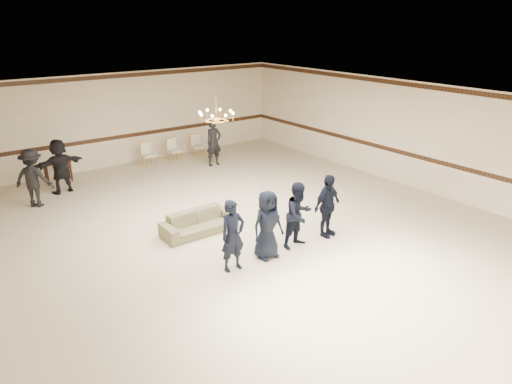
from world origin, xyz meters
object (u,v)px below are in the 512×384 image
(chandelier, at_px, (216,108))
(adult_left, at_px, (33,178))
(boy_c, at_px, (299,215))
(banquet_chair_left, at_px, (148,155))
(settee, at_px, (199,222))
(console_table, at_px, (58,172))
(adult_mid, at_px, (60,166))
(banquet_chair_mid, at_px, (174,150))
(boy_d, at_px, (327,206))
(banquet_chair_right, at_px, (198,146))
(adult_right, at_px, (214,143))
(boy_b, at_px, (267,225))
(boy_a, at_px, (233,236))

(chandelier, relative_size, adult_left, 0.57)
(boy_c, bearing_deg, banquet_chair_left, 86.20)
(settee, xyz_separation_m, console_table, (-1.67, 5.95, 0.07))
(adult_mid, xyz_separation_m, banquet_chair_mid, (4.17, 0.83, -0.40))
(boy_d, relative_size, banquet_chair_right, 1.81)
(boy_c, bearing_deg, settee, 121.97)
(chandelier, xyz_separation_m, banquet_chair_right, (2.37, 5.15, -2.45))
(settee, xyz_separation_m, adult_right, (3.26, 4.52, 0.55))
(adult_mid, distance_m, banquet_chair_left, 3.30)
(chandelier, relative_size, boy_c, 0.61)
(banquet_chair_left, bearing_deg, boy_b, -94.96)
(boy_d, xyz_separation_m, banquet_chair_right, (0.96, 7.71, -0.34))
(chandelier, height_order, banquet_chair_right, chandelier)
(boy_b, height_order, console_table, boy_b)
(boy_a, distance_m, boy_b, 0.90)
(boy_d, distance_m, banquet_chair_mid, 7.72)
(adult_right, height_order, banquet_chair_mid, adult_right)
(boy_a, bearing_deg, banquet_chair_mid, 71.32)
(chandelier, relative_size, adult_right, 0.57)
(boy_c, height_order, banquet_chair_left, boy_c)
(adult_left, relative_size, adult_mid, 1.00)
(banquet_chair_mid, bearing_deg, chandelier, -110.48)
(settee, xyz_separation_m, banquet_chair_right, (3.33, 5.75, 0.15))
(banquet_chair_mid, relative_size, console_table, 1.06)
(banquet_chair_mid, relative_size, banquet_chair_right, 1.00)
(boy_c, height_order, adult_right, adult_right)
(boy_a, distance_m, banquet_chair_mid, 8.16)
(chandelier, relative_size, boy_b, 0.61)
(adult_left, bearing_deg, boy_c, 166.19)
(boy_b, distance_m, console_table, 8.23)
(settee, relative_size, banquet_chair_right, 2.18)
(chandelier, distance_m, banquet_chair_left, 5.72)
(boy_a, distance_m, adult_mid, 7.04)
(boy_c, xyz_separation_m, settee, (-1.47, 1.96, -0.50))
(settee, height_order, banquet_chair_left, banquet_chair_left)
(boy_d, relative_size, settee, 0.83)
(settee, height_order, adult_left, adult_left)
(boy_d, relative_size, adult_left, 0.94)
(boy_a, relative_size, adult_left, 0.94)
(banquet_chair_left, xyz_separation_m, banquet_chair_right, (2.00, 0.00, 0.00))
(chandelier, bearing_deg, adult_left, 135.57)
(adult_left, bearing_deg, settee, 164.93)
(adult_mid, bearing_deg, boy_a, 94.68)
(settee, distance_m, adult_mid, 5.28)
(boy_d, bearing_deg, chandelier, 110.01)
(boy_b, relative_size, banquet_chair_right, 1.81)
(boy_b, relative_size, banquet_chair_mid, 1.81)
(adult_mid, xyz_separation_m, adult_right, (5.10, -0.40, 0.00))
(boy_c, height_order, console_table, boy_c)
(chandelier, height_order, boy_a, chandelier)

